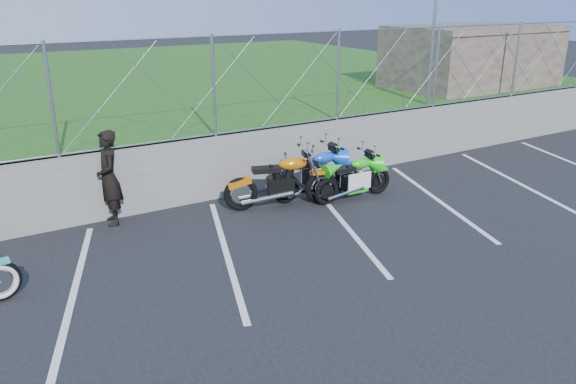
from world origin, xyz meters
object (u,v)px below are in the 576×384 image
naked_orange (283,183)px  sportbike_blue (317,175)px  sportbike_green (355,179)px  person_standing (109,178)px

naked_orange → sportbike_blue: size_ratio=1.09×
naked_orange → sportbike_green: 1.53m
sportbike_green → naked_orange: bearing=166.8°
sportbike_green → sportbike_blue: 0.78m
sportbike_green → person_standing: 4.81m
naked_orange → sportbike_green: size_ratio=1.20×
sportbike_blue → person_standing: (-4.04, 0.75, 0.41)m
person_standing → naked_orange: bearing=79.3°
naked_orange → sportbike_green: bearing=2.5°
sportbike_green → sportbike_blue: size_ratio=0.91×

